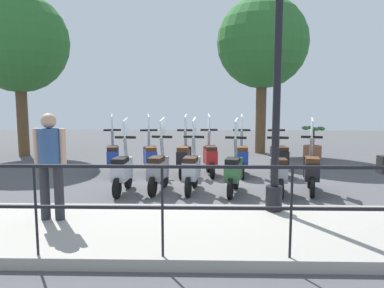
{
  "coord_description": "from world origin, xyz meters",
  "views": [
    {
      "loc": [
        -8.31,
        0.29,
        1.98
      ],
      "look_at": [
        0.2,
        0.5,
        0.9
      ],
      "focal_mm": 35.0,
      "sensor_mm": 36.0,
      "label": 1
    }
  ],
  "objects": [
    {
      "name": "scooter_far_5",
      "position": [
        0.92,
        2.51,
        0.48
      ],
      "size": [
        1.22,
        0.5,
        1.54
      ],
      "rotation": [
        0.0,
        0.0,
        0.22
      ],
      "color": "black",
      "rests_on": "ground_plane"
    },
    {
      "name": "promenade_walkway",
      "position": [
        -3.15,
        0.0,
        0.07
      ],
      "size": [
        2.2,
        20.0,
        0.15
      ],
      "color": "#A39E93",
      "rests_on": "ground_plane"
    },
    {
      "name": "scooter_near_2",
      "position": [
        -0.8,
        -0.37,
        0.48
      ],
      "size": [
        1.22,
        0.51,
        1.54
      ],
      "rotation": [
        0.0,
        0.0,
        -0.23
      ],
      "color": "black",
      "rests_on": "ground_plane"
    },
    {
      "name": "scooter_near_0",
      "position": [
        -0.65,
        -1.99,
        0.48
      ],
      "size": [
        1.22,
        0.5,
        1.54
      ],
      "rotation": [
        0.0,
        0.0,
        -0.22
      ],
      "color": "black",
      "rests_on": "ground_plane"
    },
    {
      "name": "scooter_far_1",
      "position": [
        0.97,
        -0.73,
        0.48
      ],
      "size": [
        1.23,
        0.44,
        1.54
      ],
      "rotation": [
        0.0,
        0.0,
        -0.06
      ],
      "color": "black",
      "rests_on": "ground_plane"
    },
    {
      "name": "tree_distant",
      "position": [
        4.87,
        -1.8,
        3.79
      ],
      "size": [
        3.12,
        3.12,
        5.38
      ],
      "color": "brown",
      "rests_on": "ground_plane"
    },
    {
      "name": "scooter_far_3",
      "position": [
        0.91,
        0.72,
        0.48
      ],
      "size": [
        1.23,
        0.44,
        1.54
      ],
      "rotation": [
        0.0,
        0.0,
        -0.11
      ],
      "color": "black",
      "rests_on": "ground_plane"
    },
    {
      "name": "scooter_near_1",
      "position": [
        -0.8,
        -1.29,
        0.48
      ],
      "size": [
        1.23,
        0.44,
        1.54
      ],
      "rotation": [
        0.0,
        0.0,
        -0.08
      ],
      "color": "black",
      "rests_on": "ground_plane"
    },
    {
      "name": "scooter_near_3",
      "position": [
        -0.67,
        0.49,
        0.48
      ],
      "size": [
        1.23,
        0.45,
        1.54
      ],
      "rotation": [
        0.0,
        0.0,
        -0.15
      ],
      "color": "black",
      "rests_on": "ground_plane"
    },
    {
      "name": "fence_railing",
      "position": [
        -4.2,
        0.0,
        0.9
      ],
      "size": [
        0.04,
        16.03,
        1.07
      ],
      "color": "black",
      "rests_on": "promenade_walkway"
    },
    {
      "name": "scooter_near_4",
      "position": [
        -0.68,
        1.18,
        0.48
      ],
      "size": [
        1.22,
        0.48,
        1.54
      ],
      "rotation": [
        0.0,
        0.0,
        -0.19
      ],
      "color": "black",
      "rests_on": "ground_plane"
    },
    {
      "name": "tree_large",
      "position": [
        4.08,
        6.28,
        3.73
      ],
      "size": [
        3.26,
        3.26,
        5.38
      ],
      "color": "brown",
      "rests_on": "ground_plane"
    },
    {
      "name": "scooter_far_0",
      "position": [
        0.99,
        -1.66,
        0.48
      ],
      "size": [
        1.23,
        0.44,
        1.54
      ],
      "rotation": [
        0.0,
        0.0,
        0.11
      ],
      "color": "black",
      "rests_on": "ground_plane"
    },
    {
      "name": "scooter_far_4",
      "position": [
        0.9,
        1.57,
        0.48
      ],
      "size": [
        1.22,
        0.51,
        1.54
      ],
      "rotation": [
        0.0,
        0.0,
        0.23
      ],
      "color": "black",
      "rests_on": "ground_plane"
    },
    {
      "name": "scooter_far_2",
      "position": [
        1.02,
        0.06,
        0.48
      ],
      "size": [
        1.23,
        0.44,
        1.54
      ],
      "rotation": [
        0.0,
        0.0,
        0.1
      ],
      "color": "black",
      "rests_on": "ground_plane"
    },
    {
      "name": "pedestrian_distant",
      "position": [
        -2.93,
        2.51,
        1.08
      ],
      "size": [
        0.34,
        0.49,
        1.59
      ],
      "rotation": [
        0.0,
        0.0,
        3.08
      ],
      "color": "#28282D",
      "rests_on": "promenade_walkway"
    },
    {
      "name": "ground_plane",
      "position": [
        0.0,
        0.0,
        0.0
      ],
      "size": [
        28.0,
        28.0,
        0.0
      ],
      "primitive_type": "plane",
      "color": "#4C4C4F"
    },
    {
      "name": "lamp_post_near",
      "position": [
        -2.4,
        -0.89,
        1.92
      ],
      "size": [
        0.26,
        0.9,
        4.03
      ],
      "color": "black",
      "rests_on": "promenade_walkway"
    },
    {
      "name": "potted_palm",
      "position": [
        3.43,
        -3.21,
        0.45
      ],
      "size": [
        1.06,
        0.66,
        1.05
      ],
      "color": "#9E5B3D",
      "rests_on": "ground_plane"
    },
    {
      "name": "scooter_near_5",
      "position": [
        -0.8,
        1.91,
        0.48
      ],
      "size": [
        1.23,
        0.44,
        1.54
      ],
      "rotation": [
        0.0,
        0.0,
        -0.08
      ],
      "color": "black",
      "rests_on": "ground_plane"
    }
  ]
}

